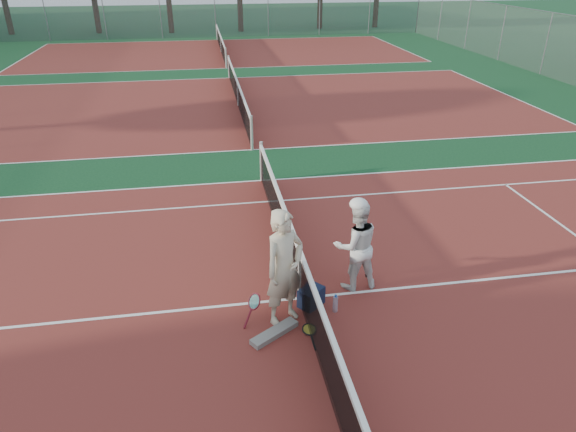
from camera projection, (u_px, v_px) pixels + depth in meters
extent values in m
plane|color=#0F381B|center=(299.00, 298.00, 9.14)|extent=(130.00, 130.00, 0.00)
cube|color=maroon|center=(299.00, 298.00, 9.14)|extent=(23.77, 10.97, 0.01)
cube|color=maroon|center=(238.00, 106.00, 21.02)|extent=(23.77, 10.97, 0.01)
cube|color=maroon|center=(221.00, 52.00, 32.90)|extent=(23.77, 10.97, 0.01)
imported|color=beige|center=(284.00, 268.00, 8.17)|extent=(0.88, 0.80, 2.02)
imported|color=white|center=(356.00, 245.00, 9.13)|extent=(0.88, 0.71, 1.71)
cube|color=black|center=(311.00, 297.00, 8.90)|extent=(0.52, 0.51, 0.34)
cube|color=#28102C|center=(313.00, 293.00, 9.05)|extent=(0.40, 0.36, 0.27)
cube|color=slate|center=(274.00, 333.00, 8.24)|extent=(0.84, 0.65, 0.09)
cylinder|color=silver|center=(335.00, 304.00, 8.75)|extent=(0.09, 0.09, 0.30)
cylinder|color=#382314|center=(95.00, 3.00, 40.19)|extent=(0.44, 0.44, 4.49)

